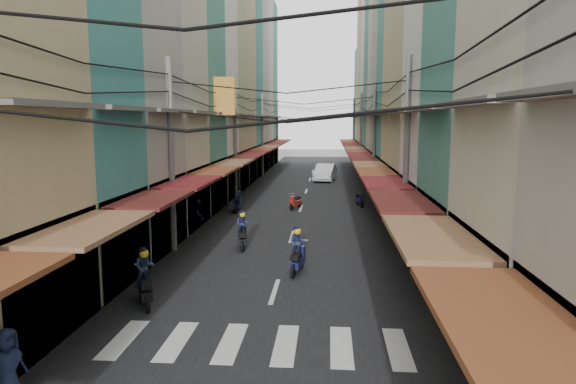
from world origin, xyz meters
The scene contains 15 objects.
ground centered at (0.00, 0.00, 0.00)m, with size 160.00×160.00×0.00m, color slate.
road centered at (0.00, 20.00, 0.01)m, with size 10.00×80.00×0.02m, color black.
sidewalk_left centered at (-6.50, 20.00, 0.03)m, with size 3.00×80.00×0.06m, color slate.
sidewalk_right centered at (6.50, 20.00, 0.03)m, with size 3.00×80.00×0.06m, color slate.
crosswalk centered at (0.00, -6.00, 0.03)m, with size 7.55×2.40×0.01m.
building_row_left centered at (-7.92, 16.56, 9.78)m, with size 7.80×67.67×23.70m.
building_row_right centered at (7.92, 16.45, 9.41)m, with size 7.80×68.98×22.59m.
utility_poles centered at (0.00, 15.01, 6.59)m, with size 10.20×66.13×8.20m.
white_car centered at (1.44, 29.18, 0.00)m, with size 5.55×2.18×1.96m, color silver.
bicycle centered at (7.50, -2.14, 0.00)m, with size 0.57×1.53×1.05m, color black.
moving_scooters centered at (-1.38, 4.21, 0.52)m, with size 8.02×20.48×1.81m.
parked_scooters centered at (4.18, -5.20, 0.48)m, with size 13.19×14.15×1.02m.
pedestrians centered at (-4.24, 2.92, 1.02)m, with size 13.51×24.80×2.17m.
market_umbrella centered at (5.64, -2.67, 1.95)m, with size 2.11×2.11×2.22m.
traffic_sign centered at (4.91, -2.46, 2.23)m, with size 0.10×0.67×3.05m.
Camera 1 is at (1.73, -18.20, 5.64)m, focal length 32.00 mm.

